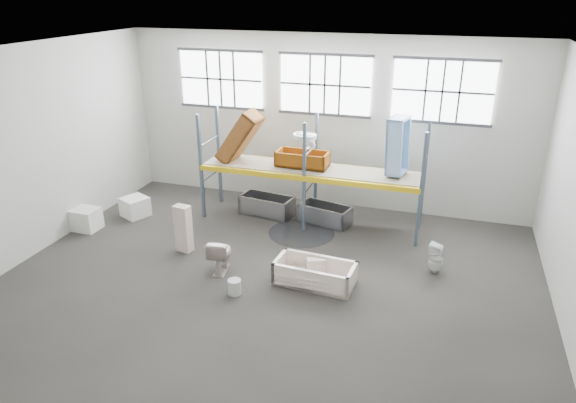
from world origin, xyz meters
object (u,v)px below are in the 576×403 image
at_px(steel_tub_right, 325,214).
at_px(rust_tub_flat, 302,159).
at_px(steel_tub_left, 267,205).
at_px(cistern_tall, 183,229).
at_px(toilet_white, 436,258).
at_px(bathtub_beige, 315,273).
at_px(blue_tub_upright, 398,146).
at_px(toilet_beige, 221,254).
at_px(bucket, 235,287).
at_px(carton_near, 86,219).

relative_size(steel_tub_right, rust_tub_flat, 1.01).
distance_m(steel_tub_left, steel_tub_right, 1.76).
height_order(cistern_tall, toilet_white, cistern_tall).
bearing_deg(cistern_tall, rust_tub_flat, 60.04).
relative_size(bathtub_beige, cistern_tall, 1.46).
distance_m(steel_tub_left, blue_tub_upright, 4.17).
height_order(steel_tub_right, rust_tub_flat, rust_tub_flat).
bearing_deg(blue_tub_upright, toilet_beige, -136.09).
xyz_separation_m(bathtub_beige, blue_tub_upright, (1.28, 3.28, 2.13)).
xyz_separation_m(bathtub_beige, toilet_beige, (-2.24, -0.10, 0.16)).
distance_m(steel_tub_left, bucket, 4.29).
bearing_deg(toilet_beige, cistern_tall, -34.12).
bearing_deg(bucket, steel_tub_left, 100.35).
bearing_deg(steel_tub_right, bucket, -103.35).
relative_size(toilet_white, steel_tub_right, 0.52).
bearing_deg(bathtub_beige, blue_tub_upright, 72.46).
height_order(bathtub_beige, steel_tub_right, steel_tub_right).
bearing_deg(steel_tub_left, bathtub_beige, -54.78).
bearing_deg(bathtub_beige, rust_tub_flat, 114.80).
bearing_deg(carton_near, steel_tub_right, 21.31).
height_order(toilet_beige, steel_tub_right, toilet_beige).
relative_size(bathtub_beige, rust_tub_flat, 1.25).
bearing_deg(bathtub_beige, carton_near, 176.71).
bearing_deg(toilet_beige, steel_tub_right, -125.03).
relative_size(bathtub_beige, bucket, 5.28).
relative_size(steel_tub_left, blue_tub_upright, 1.02).
xyz_separation_m(cistern_tall, carton_near, (-3.16, 0.30, -0.31)).
bearing_deg(blue_tub_upright, bathtub_beige, -111.29).
xyz_separation_m(cistern_tall, steel_tub_right, (2.97, 2.69, -0.35)).
distance_m(toilet_beige, rust_tub_flat, 3.75).
height_order(bathtub_beige, steel_tub_left, steel_tub_left).
xyz_separation_m(cistern_tall, steel_tub_left, (1.21, 2.76, -0.33)).
height_order(toilet_beige, carton_near, toilet_beige).
distance_m(toilet_white, steel_tub_right, 3.64).
bearing_deg(carton_near, toilet_white, 3.05).
distance_m(toilet_beige, toilet_white, 4.99).
distance_m(toilet_beige, steel_tub_left, 3.39).
distance_m(rust_tub_flat, bucket, 4.49).
height_order(cistern_tall, carton_near, cistern_tall).
distance_m(steel_tub_right, carton_near, 6.58).
bearing_deg(toilet_white, bathtub_beige, -50.76).
bearing_deg(bucket, steel_tub_right, 76.65).
bearing_deg(steel_tub_right, toilet_white, -31.42).
relative_size(cistern_tall, toilet_white, 1.64).
bearing_deg(rust_tub_flat, steel_tub_left, 177.18).
xyz_separation_m(bathtub_beige, steel_tub_left, (-2.32, 3.28, 0.02)).
bearing_deg(cistern_tall, toilet_beige, -15.70).
xyz_separation_m(blue_tub_upright, bucket, (-2.82, -4.23, -2.23)).
xyz_separation_m(steel_tub_left, carton_near, (-4.37, -2.45, 0.02)).
bearing_deg(carton_near, bucket, -18.98).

